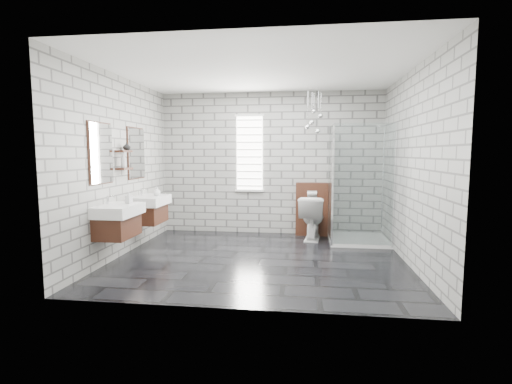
% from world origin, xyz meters
% --- Properties ---
extents(floor, '(4.20, 3.60, 0.02)m').
position_xyz_m(floor, '(0.00, 0.00, -0.01)').
color(floor, black).
rests_on(floor, ground).
extents(ceiling, '(4.20, 3.60, 0.02)m').
position_xyz_m(ceiling, '(0.00, 0.00, 2.71)').
color(ceiling, white).
rests_on(ceiling, wall_back).
extents(wall_back, '(4.20, 0.02, 2.70)m').
position_xyz_m(wall_back, '(0.00, 1.81, 1.35)').
color(wall_back, '#A2A29D').
rests_on(wall_back, floor).
extents(wall_front, '(4.20, 0.02, 2.70)m').
position_xyz_m(wall_front, '(0.00, -1.81, 1.35)').
color(wall_front, '#A2A29D').
rests_on(wall_front, floor).
extents(wall_left, '(0.02, 3.60, 2.70)m').
position_xyz_m(wall_left, '(-2.11, 0.00, 1.35)').
color(wall_left, '#A2A29D').
rests_on(wall_left, floor).
extents(wall_right, '(0.02, 3.60, 2.70)m').
position_xyz_m(wall_right, '(2.11, 0.00, 1.35)').
color(wall_right, '#A2A29D').
rests_on(wall_right, floor).
extents(vanity_left, '(0.47, 0.70, 1.57)m').
position_xyz_m(vanity_left, '(-1.91, -0.59, 0.76)').
color(vanity_left, '#442215').
rests_on(vanity_left, wall_left).
extents(vanity_right, '(0.47, 0.70, 1.57)m').
position_xyz_m(vanity_right, '(-1.91, 0.48, 0.76)').
color(vanity_right, '#442215').
rests_on(vanity_right, wall_left).
extents(shelf_lower, '(0.14, 0.30, 0.03)m').
position_xyz_m(shelf_lower, '(-2.03, -0.05, 1.32)').
color(shelf_lower, '#442215').
rests_on(shelf_lower, wall_left).
extents(shelf_upper, '(0.14, 0.30, 0.03)m').
position_xyz_m(shelf_upper, '(-2.03, -0.05, 1.58)').
color(shelf_upper, '#442215').
rests_on(shelf_upper, wall_left).
extents(window, '(0.56, 0.05, 1.48)m').
position_xyz_m(window, '(-0.40, 1.78, 1.55)').
color(window, white).
rests_on(window, wall_back).
extents(cistern_panel, '(0.60, 0.20, 1.00)m').
position_xyz_m(cistern_panel, '(0.80, 1.70, 0.50)').
color(cistern_panel, '#442215').
rests_on(cistern_panel, floor).
extents(flush_plate, '(0.18, 0.01, 0.12)m').
position_xyz_m(flush_plate, '(0.80, 1.60, 0.80)').
color(flush_plate, silver).
rests_on(flush_plate, cistern_panel).
extents(shower_enclosure, '(1.00, 1.00, 2.03)m').
position_xyz_m(shower_enclosure, '(1.50, 1.18, 0.50)').
color(shower_enclosure, white).
rests_on(shower_enclosure, floor).
extents(pendant_cluster, '(0.32, 0.26, 0.81)m').
position_xyz_m(pendant_cluster, '(0.81, 1.38, 2.11)').
color(pendant_cluster, silver).
rests_on(pendant_cluster, ceiling).
extents(toilet, '(0.52, 0.81, 0.79)m').
position_xyz_m(toilet, '(0.80, 1.38, 0.39)').
color(toilet, white).
rests_on(toilet, floor).
extents(soap_bottle_a, '(0.09, 0.09, 0.17)m').
position_xyz_m(soap_bottle_a, '(-1.79, -0.43, 0.94)').
color(soap_bottle_a, '#B2B2B2').
rests_on(soap_bottle_a, vanity_left).
extents(soap_bottle_b, '(0.15, 0.15, 0.15)m').
position_xyz_m(soap_bottle_b, '(-1.77, 0.53, 0.92)').
color(soap_bottle_b, '#B2B2B2').
rests_on(soap_bottle_b, vanity_right).
extents(soap_bottle_c, '(0.09, 0.09, 0.22)m').
position_xyz_m(soap_bottle_c, '(-2.02, -0.09, 1.44)').
color(soap_bottle_c, '#B2B2B2').
rests_on(soap_bottle_c, shelf_lower).
extents(vase, '(0.13, 0.13, 0.12)m').
position_xyz_m(vase, '(-2.02, 0.03, 1.65)').
color(vase, '#B2B2B2').
rests_on(vase, shelf_upper).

